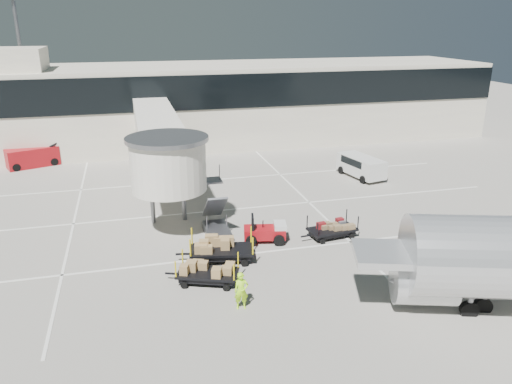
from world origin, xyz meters
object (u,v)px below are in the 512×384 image
baggage_tug (266,232)px  belt_loader (33,157)px  suitcase_cart (334,229)px  ground_worker (241,291)px  minivan (360,165)px  box_cart_far (221,250)px  box_cart_near (207,273)px

baggage_tug → belt_loader: (-15.73, 20.60, 0.26)m
suitcase_cart → ground_worker: (-7.13, -6.25, 0.38)m
belt_loader → baggage_tug: bearing=-74.1°
ground_worker → minivan: size_ratio=0.37×
box_cart_far → box_cart_near: bearing=-107.0°
box_cart_far → minivan: minivan is taller
box_cart_near → ground_worker: 2.92m
box_cart_far → suitcase_cart: bearing=22.0°
box_cart_near → box_cart_far: (1.12, 2.14, 0.07)m
belt_loader → box_cart_far: bearing=-82.0°
box_cart_near → ground_worker: size_ratio=2.08×
baggage_tug → box_cart_near: bearing=-123.8°
box_cart_far → minivan: (14.06, 12.28, 0.39)m
suitcase_cart → box_cart_near: bearing=-164.2°
baggage_tug → suitcase_cart: size_ratio=0.74×
baggage_tug → belt_loader: size_ratio=0.54×
box_cart_far → baggage_tug: bearing=42.6°
baggage_tug → belt_loader: belt_loader is taller
box_cart_far → belt_loader: belt_loader is taller
ground_worker → belt_loader: size_ratio=0.36×
box_cart_near → box_cart_far: box_cart_far is taller
belt_loader → suitcase_cart: bearing=-68.1°
box_cart_near → minivan: bearing=64.7°
box_cart_near → belt_loader: 27.22m
baggage_tug → minivan: minivan is taller
suitcase_cart → box_cart_far: bearing=-176.3°
suitcase_cart → ground_worker: 9.49m
ground_worker → baggage_tug: bearing=70.2°
ground_worker → box_cart_far: bearing=94.6°
ground_worker → minivan: 22.13m
minivan → belt_loader: belt_loader is taller
suitcase_cart → box_cart_near: box_cart_near is taller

